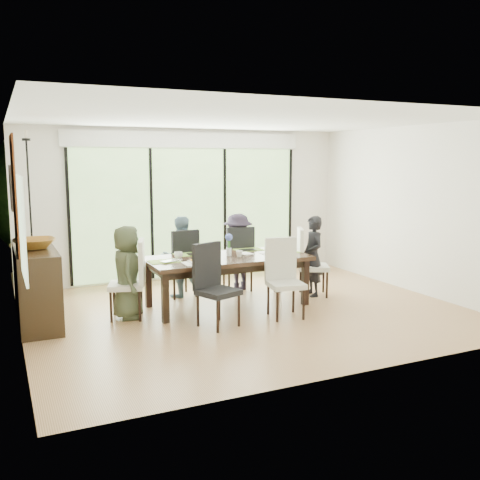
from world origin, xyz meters
name	(u,v)px	position (x,y,z in m)	size (l,w,h in m)	color
floor	(247,312)	(0.00, 0.00, -0.01)	(6.00, 5.00, 0.01)	#92613A
ceiling	(248,118)	(0.00, 0.00, 2.71)	(6.00, 5.00, 0.01)	white
wall_back	(188,204)	(0.00, 2.51, 1.35)	(6.00, 0.02, 2.70)	white
wall_front	(358,243)	(0.00, -2.51, 1.35)	(6.00, 0.02, 2.70)	silver
wall_left	(14,229)	(-3.01, 0.00, 1.35)	(0.02, 5.00, 2.70)	silver
wall_right	(414,209)	(3.01, 0.00, 1.35)	(0.02, 5.00, 2.70)	beige
glass_doors	(189,213)	(0.00, 2.47, 1.20)	(4.20, 0.02, 2.30)	#598C3F
blinds_header	(188,140)	(0.00, 2.46, 2.50)	(4.40, 0.06, 0.28)	white
mullion_a	(69,218)	(-2.10, 2.46, 1.20)	(0.05, 0.04, 2.30)	black
mullion_b	(152,214)	(-0.70, 2.46, 1.20)	(0.05, 0.04, 2.30)	black
mullion_c	(225,211)	(0.70, 2.46, 1.20)	(0.05, 0.04, 2.30)	black
mullion_d	(290,208)	(2.10, 2.46, 1.20)	(0.05, 0.04, 2.30)	black
side_window	(22,228)	(-2.97, -1.20, 1.50)	(0.02, 0.90, 1.00)	#8CAD7F
deck	(175,271)	(0.00, 3.40, -0.05)	(6.00, 1.80, 0.10)	brown
rail_top	(163,236)	(0.00, 4.20, 0.55)	(6.00, 0.08, 0.06)	#4F3221
foliage_left	(66,194)	(-1.80, 5.20, 1.44)	(3.20, 3.20, 3.20)	#14380F
foliage_mid	(158,175)	(0.40, 5.80, 1.80)	(4.00, 4.00, 4.00)	#14380F
foliage_right	(241,197)	(2.20, 5.00, 1.26)	(2.80, 2.80, 2.80)	#14380F
foliage_far	(111,182)	(-0.60, 6.50, 1.62)	(3.60, 3.60, 3.60)	#14380F
table_top	(227,259)	(-0.14, 0.40, 0.71)	(2.38, 1.09, 0.06)	black
table_apron	(227,264)	(-0.14, 0.40, 0.62)	(2.18, 0.89, 0.10)	black
table_leg_fl	(165,298)	(-1.22, -0.03, 0.34)	(0.09, 0.09, 0.68)	black
table_leg_fr	(305,282)	(0.94, -0.03, 0.34)	(0.09, 0.09, 0.68)	black
table_leg_bl	(148,284)	(-1.22, 0.83, 0.34)	(0.09, 0.09, 0.68)	black
table_leg_br	(277,271)	(0.94, 0.83, 0.34)	(0.09, 0.09, 0.68)	black
chair_left_end	(126,279)	(-1.64, 0.40, 0.54)	(0.46, 0.46, 1.09)	white
chair_right_end	(314,262)	(1.36, 0.40, 0.54)	(0.46, 0.46, 1.09)	silver
chair_far_left	(180,262)	(-0.59, 1.25, 0.54)	(0.46, 0.46, 1.09)	black
chair_far_right	(237,258)	(0.41, 1.25, 0.54)	(0.46, 0.46, 1.09)	black
chair_near_left	(218,285)	(-0.64, -0.47, 0.54)	(0.46, 0.46, 1.09)	black
chair_near_right	(286,278)	(0.36, -0.47, 0.54)	(0.46, 0.46, 1.09)	beige
person_left_end	(127,272)	(-1.62, 0.40, 0.64)	(0.60, 0.37, 1.28)	#404930
person_right_end	(313,256)	(1.34, 0.40, 0.64)	(0.60, 0.37, 1.28)	black
person_far_left	(180,257)	(-0.59, 1.23, 0.64)	(0.60, 0.37, 1.28)	#708FA1
person_far_right	(238,252)	(0.41, 1.23, 0.64)	(0.60, 0.37, 1.28)	#251D2C
placemat_left	(165,261)	(-1.09, 0.40, 0.75)	(0.44, 0.32, 0.01)	#8BB03E
placemat_right	(284,252)	(0.81, 0.40, 0.75)	(0.44, 0.32, 0.01)	#88B13F
placemat_far_l	(189,254)	(-0.59, 0.80, 0.75)	(0.44, 0.32, 0.01)	#78AB3D
placemat_far_r	(249,250)	(0.41, 0.80, 0.75)	(0.44, 0.32, 0.01)	#7FA73B
placemat_paper	(199,263)	(-0.69, 0.10, 0.75)	(0.44, 0.32, 0.01)	white
tablet_far_l	(197,254)	(-0.49, 0.75, 0.75)	(0.26, 0.18, 0.01)	black
tablet_far_r	(248,250)	(0.36, 0.75, 0.75)	(0.24, 0.17, 0.01)	black
papers	(271,254)	(0.56, 0.35, 0.74)	(0.30, 0.22, 0.00)	white
platter_base	(199,262)	(-0.69, 0.10, 0.76)	(0.26, 0.26, 0.02)	white
platter_snacks	(199,261)	(-0.69, 0.10, 0.78)	(0.20, 0.20, 0.01)	#C77C17
vase	(229,252)	(-0.09, 0.45, 0.80)	(0.08, 0.08, 0.12)	silver
hyacinth_stems	(229,244)	(-0.09, 0.45, 0.92)	(0.04, 0.04, 0.16)	#337226
hyacinth_blooms	(229,237)	(-0.09, 0.45, 1.02)	(0.11, 0.11, 0.11)	#4D60C2
laptop	(174,261)	(-0.99, 0.30, 0.76)	(0.33, 0.21, 0.03)	silver
cup_a	(178,255)	(-0.84, 0.55, 0.79)	(0.12, 0.12, 0.10)	white
cup_b	(239,254)	(0.01, 0.30, 0.79)	(0.10, 0.10, 0.09)	white
cup_c	(272,249)	(0.66, 0.50, 0.79)	(0.12, 0.12, 0.10)	white
book	(241,254)	(0.11, 0.45, 0.75)	(0.16, 0.22, 0.02)	white
sideboard	(36,284)	(-2.76, 0.78, 0.50)	(0.50, 1.78, 1.00)	black
bowl	(34,243)	(-2.76, 0.68, 1.07)	(0.53, 0.53, 0.13)	#966420
candlestick_base	(32,242)	(-2.76, 1.13, 1.03)	(0.11, 0.11, 0.04)	black
candlestick_shaft	(29,191)	(-2.76, 1.13, 1.73)	(0.03, 0.03, 1.39)	black
candlestick_pan	(26,140)	(-2.76, 1.13, 2.42)	(0.11, 0.11, 0.03)	black
candle	(26,135)	(-2.76, 1.13, 2.48)	(0.04, 0.04, 0.11)	silver
tapestry	(15,197)	(-2.97, 0.40, 1.70)	(0.02, 1.00, 1.50)	#8D3A14
art_frame	(11,188)	(-2.97, 1.70, 1.75)	(0.03, 0.55, 0.65)	black
art_canvas	(13,188)	(-2.95, 1.70, 1.75)	(0.01, 0.45, 0.55)	#1C5A5A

